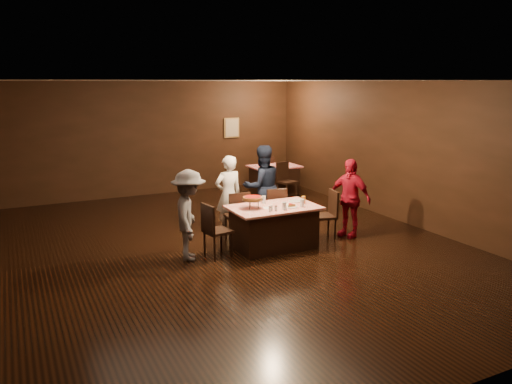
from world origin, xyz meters
The scene contains 23 objects.
room centered at (0.00, 0.01, 2.14)m, with size 10.00×10.04×3.02m.
main_table centered at (0.69, -0.35, 0.39)m, with size 1.60×1.00×0.77m, color #B3180B.
back_table centered at (2.84, 3.59, 0.39)m, with size 1.30×0.90×0.77m, color red.
chair_far_left centered at (0.29, 0.40, 0.47)m, with size 0.42×0.42×0.95m, color black.
chair_far_right centered at (1.09, 0.40, 0.47)m, with size 0.42×0.42×0.95m, color black.
chair_end_left centered at (-0.41, -0.35, 0.47)m, with size 0.42×0.42×0.95m, color black.
chair_end_right centered at (1.79, -0.35, 0.47)m, with size 0.42×0.42×0.95m, color black.
chair_back_near centered at (2.84, 2.89, 0.47)m, with size 0.42×0.42×0.95m, color black.
chair_back_far centered at (2.84, 4.19, 0.47)m, with size 0.42×0.42×0.95m, color black.
diner_white_jacket centered at (0.30, 0.82, 0.79)m, with size 0.57×0.38×1.58m, color white.
diner_navy_hoodie centered at (1.10, 0.91, 0.86)m, with size 0.84×0.65×1.72m, color black.
diner_grey_knit centered at (-0.89, -0.27, 0.78)m, with size 1.00×0.58×1.55m, color slate.
diner_red_shirt centered at (2.33, -0.41, 0.77)m, with size 0.90×0.38×1.54m, color #AF0E26.
pizza_stand centered at (0.29, -0.30, 0.95)m, with size 0.38×0.38×0.22m.
plate_with_slice centered at (0.94, -0.53, 0.80)m, with size 0.25×0.25×0.06m.
plate_empty centered at (1.24, -0.20, 0.78)m, with size 0.25×0.25×0.01m, color white.
glass_front_left centered at (0.74, -0.65, 0.84)m, with size 0.08×0.08×0.14m, color silver.
glass_front_right centered at (1.14, -0.60, 0.84)m, with size 0.08×0.08×0.14m, color silver.
glass_amber centered at (1.29, -0.40, 0.84)m, with size 0.08×0.08×0.14m, color #BF7F26.
glass_back centered at (0.64, -0.05, 0.84)m, with size 0.08×0.08×0.14m, color silver.
condiments centered at (0.51, -0.63, 0.82)m, with size 0.17×0.10×0.09m.
napkin_center centered at (0.99, -0.35, 0.77)m, with size 0.16×0.16×0.01m, color white.
napkin_left centered at (0.54, -0.40, 0.77)m, with size 0.16×0.16×0.01m, color white.
Camera 1 is at (-3.50, -8.06, 2.99)m, focal length 35.00 mm.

